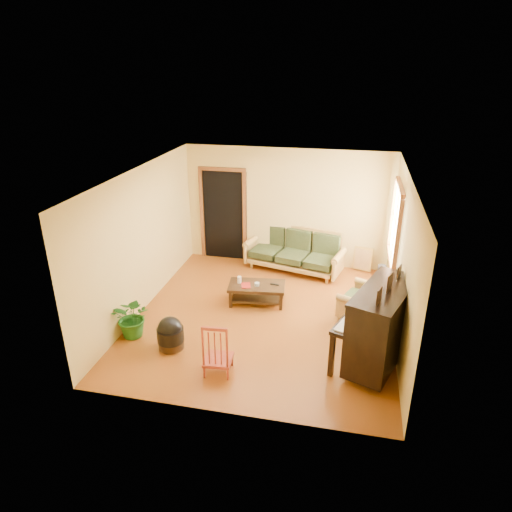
% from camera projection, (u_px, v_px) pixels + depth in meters
% --- Properties ---
extents(floor, '(5.00, 5.00, 0.00)m').
position_uv_depth(floor, '(264.00, 317.00, 8.25)').
color(floor, '#66300D').
rests_on(floor, ground).
extents(doorway, '(1.08, 0.16, 2.05)m').
position_uv_depth(doorway, '(223.00, 216.00, 10.35)').
color(doorway, black).
rests_on(doorway, floor).
extents(window, '(0.12, 1.36, 1.46)m').
position_uv_depth(window, '(396.00, 224.00, 8.39)').
color(window, white).
rests_on(window, right_wall).
extents(sofa, '(2.25, 1.36, 0.90)m').
position_uv_depth(sofa, '(294.00, 251.00, 9.92)').
color(sofa, '#A27B3B').
rests_on(sofa, floor).
extents(coffee_table, '(1.12, 0.70, 0.38)m').
position_uv_depth(coffee_table, '(257.00, 294.00, 8.66)').
color(coffee_table, black).
rests_on(coffee_table, floor).
extents(armchair, '(1.04, 1.07, 0.83)m').
position_uv_depth(armchair, '(362.00, 297.00, 8.09)').
color(armchair, '#A27B3B').
rests_on(armchair, floor).
extents(piano, '(1.31, 1.67, 1.29)m').
position_uv_depth(piano, '(380.00, 328.00, 6.72)').
color(piano, black).
rests_on(piano, floor).
extents(footstool, '(0.47, 0.47, 0.41)m').
position_uv_depth(footstool, '(171.00, 337.00, 7.30)').
color(footstool, black).
rests_on(footstool, floor).
extents(red_chair, '(0.44, 0.47, 0.87)m').
position_uv_depth(red_chair, '(218.00, 347.00, 6.64)').
color(red_chair, maroon).
rests_on(red_chair, floor).
extents(leaning_frame, '(0.43, 0.21, 0.56)m').
position_uv_depth(leaning_frame, '(363.00, 259.00, 9.98)').
color(leaning_frame, gold).
rests_on(leaning_frame, floor).
extents(ceramic_crock, '(0.22, 0.22, 0.22)m').
position_uv_depth(ceramic_crock, '(382.00, 270.00, 9.83)').
color(ceramic_crock, '#2F3C8F').
rests_on(ceramic_crock, floor).
extents(potted_plant, '(0.66, 0.58, 0.73)m').
position_uv_depth(potted_plant, '(133.00, 317.00, 7.54)').
color(potted_plant, '#1C5718').
rests_on(potted_plant, floor).
extents(book, '(0.22, 0.26, 0.02)m').
position_uv_depth(book, '(241.00, 286.00, 8.52)').
color(book, maroon).
rests_on(book, coffee_table).
extents(candle, '(0.10, 0.10, 0.13)m').
position_uv_depth(candle, '(239.00, 280.00, 8.63)').
color(candle, white).
rests_on(candle, coffee_table).
extents(glass_jar, '(0.11, 0.11, 0.06)m').
position_uv_depth(glass_jar, '(257.00, 284.00, 8.53)').
color(glass_jar, silver).
rests_on(glass_jar, coffee_table).
extents(remote, '(0.17, 0.07, 0.02)m').
position_uv_depth(remote, '(275.00, 284.00, 8.58)').
color(remote, black).
rests_on(remote, coffee_table).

